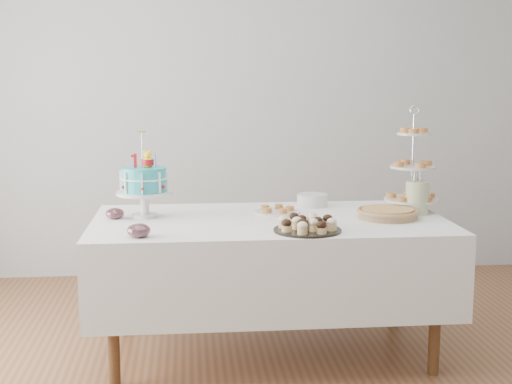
{
  "coord_description": "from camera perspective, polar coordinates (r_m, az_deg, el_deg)",
  "views": [
    {
      "loc": [
        -0.44,
        -3.49,
        1.54
      ],
      "look_at": [
        -0.07,
        0.3,
        0.92
      ],
      "focal_mm": 50.0,
      "sensor_mm": 36.0,
      "label": 1
    }
  ],
  "objects": [
    {
      "name": "pastry_plate",
      "position": [
        4.04,
        1.69,
        -1.47
      ],
      "size": [
        0.26,
        0.26,
        0.04
      ],
      "color": "silver",
      "rests_on": "table"
    },
    {
      "name": "walls",
      "position": [
        3.52,
        1.68,
        6.17
      ],
      "size": [
        5.04,
        4.04,
        2.7
      ],
      "color": "#A6A8AB",
      "rests_on": "floor"
    },
    {
      "name": "cupcake_tray",
      "position": [
        3.58,
        4.14,
        -2.56
      ],
      "size": [
        0.34,
        0.34,
        0.08
      ],
      "color": "black",
      "rests_on": "table"
    },
    {
      "name": "plate_stack",
      "position": [
        4.28,
        4.53,
        -0.65
      ],
      "size": [
        0.18,
        0.18,
        0.07
      ],
      "color": "silver",
      "rests_on": "table"
    },
    {
      "name": "pie",
      "position": [
        3.96,
        10.49,
        -1.64
      ],
      "size": [
        0.34,
        0.34,
        0.05
      ],
      "color": "#A48759",
      "rests_on": "table"
    },
    {
      "name": "tiered_stand",
      "position": [
        4.17,
        12.42,
        1.93
      ],
      "size": [
        0.31,
        0.31,
        0.61
      ],
      "color": "silver",
      "rests_on": "table"
    },
    {
      "name": "jam_bowl_a",
      "position": [
        3.49,
        -9.36,
        -3.07
      ],
      "size": [
        0.11,
        0.11,
        0.07
      ],
      "color": "silver",
      "rests_on": "table"
    },
    {
      "name": "floor",
      "position": [
        3.84,
        1.58,
        -14.41
      ],
      "size": [
        5.0,
        5.0,
        0.0
      ],
      "primitive_type": "plane",
      "color": "brown",
      "rests_on": "ground"
    },
    {
      "name": "birthday_cake",
      "position": [
        3.96,
        -8.91,
        -0.17
      ],
      "size": [
        0.31,
        0.31,
        0.47
      ],
      "rotation": [
        0.0,
        0.0,
        -0.03
      ],
      "color": "silver",
      "rests_on": "table"
    },
    {
      "name": "jam_bowl_b",
      "position": [
        3.96,
        -11.23,
        -1.71
      ],
      "size": [
        0.1,
        0.1,
        0.06
      ],
      "color": "silver",
      "rests_on": "table"
    },
    {
      "name": "utensil_pitcher",
      "position": [
        4.1,
        12.76,
        -0.35
      ],
      "size": [
        0.13,
        0.13,
        0.29
      ],
      "rotation": [
        0.0,
        0.0,
        -0.24
      ],
      "color": "beige",
      "rests_on": "table"
    },
    {
      "name": "table",
      "position": [
        3.94,
        1.07,
        -5.4
      ],
      "size": [
        1.92,
        1.02,
        0.77
      ],
      "color": "silver",
      "rests_on": "floor"
    }
  ]
}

